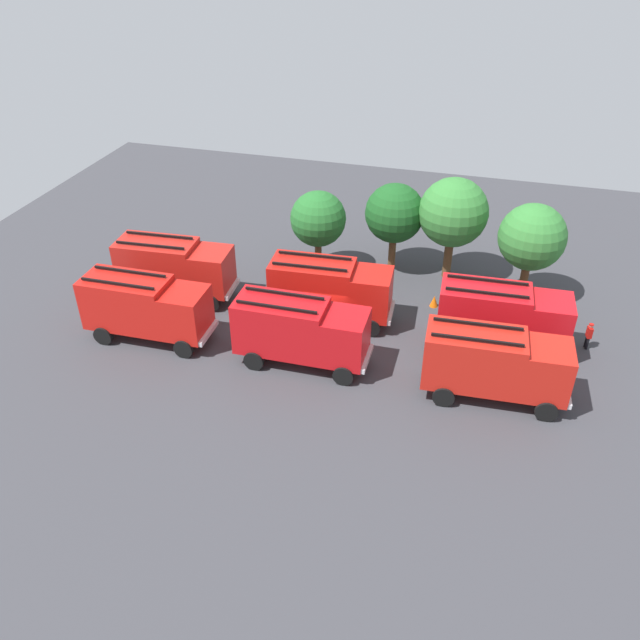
{
  "coord_description": "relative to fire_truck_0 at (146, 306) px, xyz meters",
  "views": [
    {
      "loc": [
        8.24,
        -29.25,
        21.58
      ],
      "look_at": [
        0.0,
        0.0,
        1.4
      ],
      "focal_mm": 36.64,
      "sensor_mm": 36.0,
      "label": 1
    }
  ],
  "objects": [
    {
      "name": "firefighter_1",
      "position": [
        23.99,
        5.72,
        -1.27
      ],
      "size": [
        0.33,
        0.46,
        1.6
      ],
      "rotation": [
        0.0,
        0.0,
        3.36
      ],
      "color": "black",
      "rests_on": "ground"
    },
    {
      "name": "tree_0",
      "position": [
        7.1,
        10.19,
        1.62
      ],
      "size": [
        3.62,
        3.62,
        5.61
      ],
      "color": "brown",
      "rests_on": "ground"
    },
    {
      "name": "firefighter_0",
      "position": [
        22.58,
        7.89,
        -1.11
      ],
      "size": [
        0.44,
        0.48,
        1.84
      ],
      "rotation": [
        0.0,
        0.0,
        2.5
      ],
      "color": "black",
      "rests_on": "ground"
    },
    {
      "name": "tree_2",
      "position": [
        15.48,
        11.74,
        2.41
      ],
      "size": [
        4.38,
        4.38,
        6.79
      ],
      "color": "brown",
      "rests_on": "ground"
    },
    {
      "name": "fire_truck_1",
      "position": [
        8.99,
        0.1,
        0.0
      ],
      "size": [
        7.22,
        2.81,
        3.88
      ],
      "rotation": [
        0.0,
        0.0,
        0.01
      ],
      "color": "red",
      "rests_on": "ground"
    },
    {
      "name": "fire_truck_5",
      "position": [
        19.19,
        4.46,
        0.0
      ],
      "size": [
        7.3,
        3.01,
        3.88
      ],
      "rotation": [
        0.0,
        0.0,
        0.04
      ],
      "color": "red",
      "rests_on": "ground"
    },
    {
      "name": "ground_plane",
      "position": [
        9.43,
        2.35,
        -2.15
      ],
      "size": [
        56.44,
        56.44,
        0.0
      ],
      "primitive_type": "plane",
      "color": "#38383D"
    },
    {
      "name": "fire_truck_2",
      "position": [
        19.03,
        -0.03,
        0.0
      ],
      "size": [
        7.32,
        3.05,
        3.88
      ],
      "rotation": [
        0.0,
        0.0,
        0.05
      ],
      "color": "red",
      "rests_on": "ground"
    },
    {
      "name": "fire_truck_0",
      "position": [
        0.0,
        0.0,
        0.0
      ],
      "size": [
        7.24,
        2.85,
        3.88
      ],
      "rotation": [
        0.0,
        0.0,
        0.02
      ],
      "color": "red",
      "rests_on": "ground"
    },
    {
      "name": "traffic_cone_0",
      "position": [
        18.57,
        7.85,
        -1.84
      ],
      "size": [
        0.45,
        0.45,
        0.64
      ],
      "primitive_type": "cone",
      "color": "#F2600C",
      "rests_on": "ground"
    },
    {
      "name": "tree_1",
      "position": [
        11.77,
        11.83,
        1.87
      ],
      "size": [
        3.86,
        3.86,
        5.99
      ],
      "color": "brown",
      "rests_on": "ground"
    },
    {
      "name": "tree_3",
      "position": [
        20.33,
        10.28,
        2.05
      ],
      "size": [
        4.03,
        4.03,
        6.24
      ],
      "color": "brown",
      "rests_on": "ground"
    },
    {
      "name": "traffic_cone_1",
      "position": [
        15.2,
        7.78,
        -1.79
      ],
      "size": [
        0.51,
        0.51,
        0.74
      ],
      "primitive_type": "cone",
      "color": "#F2600C",
      "rests_on": "ground"
    },
    {
      "name": "fire_truck_4",
      "position": [
        9.39,
        4.64,
        0.0
      ],
      "size": [
        7.34,
        3.11,
        3.88
      ],
      "rotation": [
        0.0,
        0.0,
        0.06
      ],
      "color": "red",
      "rests_on": "ground"
    },
    {
      "name": "fire_truck_3",
      "position": [
        -0.52,
        4.61,
        0.0
      ],
      "size": [
        7.35,
        3.15,
        3.88
      ],
      "rotation": [
        0.0,
        0.0,
        0.07
      ],
      "color": "red",
      "rests_on": "ground"
    }
  ]
}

